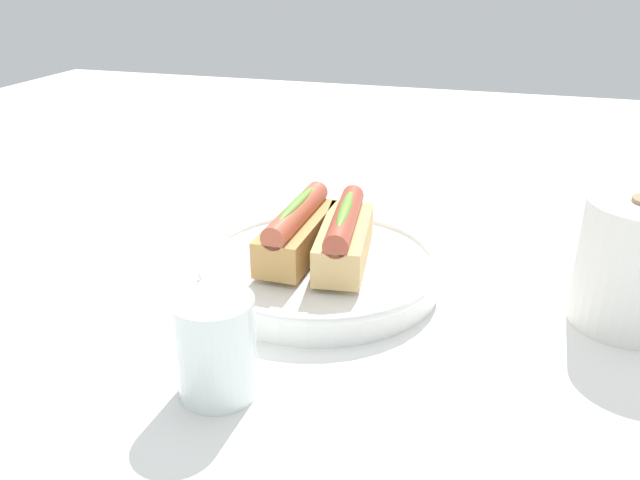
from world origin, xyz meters
The scene contains 6 objects.
ground_plane centered at (0.00, 0.00, 0.00)m, with size 2.40×2.40×0.00m, color white.
serving_bowl centered at (0.00, 0.00, 0.02)m, with size 0.27×0.27×0.03m.
hotdog_front centered at (0.00, -0.03, 0.06)m, with size 0.15×0.05×0.06m.
hotdog_back centered at (0.00, 0.03, 0.06)m, with size 0.16×0.07×0.06m.
water_glass centered at (0.22, -0.02, 0.04)m, with size 0.07×0.07×0.09m.
paper_towel_roll centered at (-0.01, 0.32, 0.07)m, with size 0.11×0.11×0.13m.
Camera 1 is at (0.62, 0.19, 0.34)m, focal length 35.87 mm.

